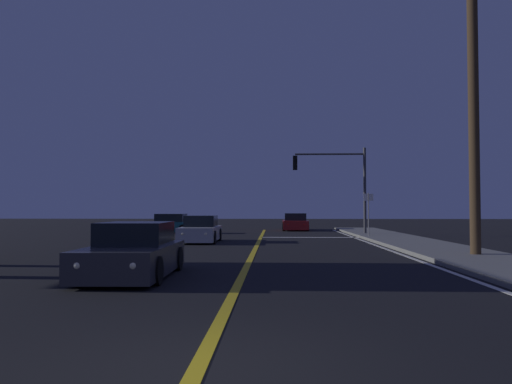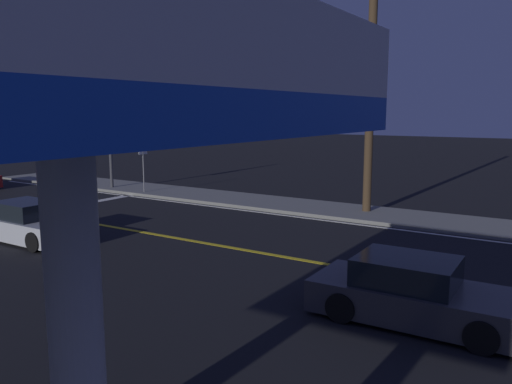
% 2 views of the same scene
% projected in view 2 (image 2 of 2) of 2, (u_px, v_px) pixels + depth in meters
% --- Properties ---
extents(sidewalk_right, '(3.20, 46.62, 0.15)m').
position_uv_depth(sidewalk_right, '(346.00, 212.00, 22.11)').
color(sidewalk_right, slate).
rests_on(sidewalk_right, ground).
extents(lane_line_center, '(0.20, 44.03, 0.01)m').
position_uv_depth(lane_line_center, '(254.00, 252.00, 16.04)').
color(lane_line_center, gold).
rests_on(lane_line_center, ground).
extents(lane_line_edge_right, '(0.16, 44.03, 0.01)m').
position_uv_depth(lane_line_edge_right, '(328.00, 221.00, 20.58)').
color(lane_line_edge_right, silver).
rests_on(lane_line_edge_right, ground).
extents(stop_bar, '(5.71, 0.50, 0.01)m').
position_uv_depth(stop_bar, '(86.00, 203.00, 24.53)').
color(stop_bar, silver).
rests_on(stop_bar, ground).
extents(car_distant_tail_silver, '(1.86, 4.30, 1.34)m').
position_uv_depth(car_distant_tail_silver, '(30.00, 224.00, 17.35)').
color(car_distant_tail_silver, '#B2B5BA').
rests_on(car_distant_tail_silver, ground).
extents(car_far_approaching_charcoal, '(2.02, 4.45, 1.34)m').
position_uv_depth(car_far_approaching_charcoal, '(415.00, 294.00, 10.66)').
color(car_far_approaching_charcoal, '#2D2D33').
rests_on(car_far_approaching_charcoal, ground).
extents(traffic_signal_near_right, '(4.62, 0.28, 5.56)m').
position_uv_depth(traffic_signal_near_right, '(84.00, 123.00, 26.79)').
color(traffic_signal_near_right, '#38383D').
rests_on(traffic_signal_near_right, ground).
extents(utility_pole_right, '(1.54, 0.35, 11.24)m').
position_uv_depth(utility_pole_right, '(371.00, 77.00, 21.04)').
color(utility_pole_right, '#42301E').
rests_on(utility_pole_right, ground).
extents(street_sign_corner, '(0.56, 0.06, 2.60)m').
position_uv_depth(street_sign_corner, '(143.00, 162.00, 26.78)').
color(street_sign_corner, slate).
rests_on(street_sign_corner, ground).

